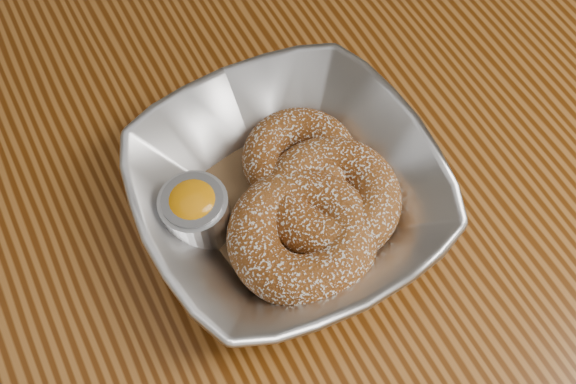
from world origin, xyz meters
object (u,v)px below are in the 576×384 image
serving_bowl (288,193)px  donut_front (302,236)px  table (209,326)px  donut_extra (332,199)px  donut_back (300,158)px  ramekin (195,212)px

serving_bowl → donut_front: bearing=-102.3°
donut_front → table: bearing=171.1°
donut_extra → donut_back: bearing=94.6°
table → serving_bowl: 0.16m
donut_back → donut_extra: donut_extra is taller
donut_front → ramekin: bearing=139.4°
donut_front → ramekin: ramekin is taller
donut_back → donut_extra: size_ratio=0.86×
donut_front → donut_extra: 0.04m
serving_bowl → donut_back: bearing=46.0°
donut_back → serving_bowl: bearing=-134.0°
serving_bowl → donut_extra: (0.03, -0.02, 0.00)m
ramekin → donut_back: bearing=5.5°
table → donut_front: size_ratio=10.64×
donut_back → donut_front: donut_front is taller
ramekin → table: bearing=-118.2°
serving_bowl → ramekin: bearing=167.7°
donut_extra → ramekin: ramekin is taller
donut_front → ramekin: (-0.06, 0.05, 0.00)m
serving_bowl → donut_extra: serving_bowl is taller
serving_bowl → donut_front: size_ratio=2.05×
table → donut_extra: (0.12, 0.00, 0.13)m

